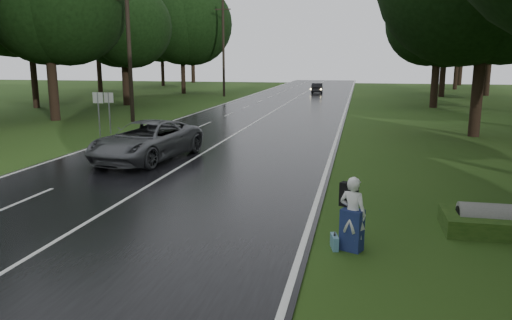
{
  "coord_description": "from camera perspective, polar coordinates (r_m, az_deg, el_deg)",
  "views": [
    {
      "loc": [
        6.96,
        -10.89,
        4.31
      ],
      "look_at": [
        3.76,
        4.28,
        1.1
      ],
      "focal_mm": 34.47,
      "sensor_mm": 36.0,
      "label": 1
    }
  ],
  "objects": [
    {
      "name": "ground",
      "position": [
        13.62,
        -19.75,
        -7.46
      ],
      "size": [
        160.0,
        160.0,
        0.0
      ],
      "primitive_type": "plane",
      "color": "#264213",
      "rests_on": "ground"
    },
    {
      "name": "road",
      "position": [
        31.95,
        -0.78,
        3.98
      ],
      "size": [
        12.0,
        140.0,
        0.04
      ],
      "primitive_type": "cube",
      "color": "black",
      "rests_on": "ground"
    },
    {
      "name": "lane_center",
      "position": [
        31.95,
        -0.78,
        4.02
      ],
      "size": [
        0.12,
        140.0,
        0.01
      ],
      "primitive_type": "cube",
      "color": "silver",
      "rests_on": "road"
    },
    {
      "name": "grey_car",
      "position": [
        21.58,
        -12.57,
        2.22
      ],
      "size": [
        3.61,
        6.28,
        1.65
      ],
      "primitive_type": "imported",
      "rotation": [
        0.0,
        0.0,
        6.13
      ],
      "color": "#535559",
      "rests_on": "road"
    },
    {
      "name": "far_car",
      "position": [
        62.88,
        7.11,
        8.28
      ],
      "size": [
        1.52,
        3.87,
        1.26
      ],
      "primitive_type": "imported",
      "rotation": [
        0.0,
        0.0,
        3.19
      ],
      "color": "black",
      "rests_on": "road"
    },
    {
      "name": "hitchhiker",
      "position": [
        11.4,
        11.09,
        -6.43
      ],
      "size": [
        0.75,
        0.73,
        1.73
      ],
      "color": "silver",
      "rests_on": "ground"
    },
    {
      "name": "suitcase",
      "position": [
        11.62,
        9.08,
        -9.37
      ],
      "size": [
        0.23,
        0.47,
        0.32
      ],
      "primitive_type": "cube",
      "rotation": [
        0.0,
        0.0,
        0.22
      ],
      "color": "teal",
      "rests_on": "ground"
    },
    {
      "name": "culvert",
      "position": [
        13.92,
        25.25,
        -7.5
      ],
      "size": [
        1.47,
        0.74,
        0.74
      ],
      "primitive_type": "cylinder",
      "rotation": [
        0.0,
        1.57,
        0.0
      ],
      "color": "slate",
      "rests_on": "ground"
    },
    {
      "name": "utility_pole_mid",
      "position": [
        35.44,
        -14.1,
        4.36
      ],
      "size": [
        1.8,
        0.28,
        9.1
      ],
      "primitive_type": null,
      "color": "black",
      "rests_on": "ground"
    },
    {
      "name": "utility_pole_far",
      "position": [
        57.58,
        -3.73,
        7.37
      ],
      "size": [
        1.8,
        0.28,
        10.81
      ],
      "primitive_type": null,
      "color": "black",
      "rests_on": "ground"
    },
    {
      "name": "road_sign_a",
      "position": [
        28.89,
        -17.62,
        2.56
      ],
      "size": [
        0.6,
        0.1,
        2.49
      ],
      "primitive_type": null,
      "color": "white",
      "rests_on": "ground"
    },
    {
      "name": "road_sign_b",
      "position": [
        29.92,
        -16.5,
        2.93
      ],
      "size": [
        0.57,
        0.1,
        2.39
      ],
      "primitive_type": null,
      "color": "white",
      "rests_on": "ground"
    },
    {
      "name": "tree_left_d",
      "position": [
        37.87,
        -22.22,
        4.29
      ],
      "size": [
        9.29,
        9.29,
        14.52
      ],
      "primitive_type": null,
      "color": "black",
      "rests_on": "ground"
    },
    {
      "name": "tree_left_e",
      "position": [
        48.29,
        -14.73,
        6.19
      ],
      "size": [
        8.31,
        8.31,
        12.99
      ],
      "primitive_type": null,
      "color": "black",
      "rests_on": "ground"
    },
    {
      "name": "tree_left_f",
      "position": [
        62.98,
        -8.39,
        7.64
      ],
      "size": [
        9.07,
        9.07,
        14.17
      ],
      "primitive_type": null,
      "color": "black",
      "rests_on": "ground"
    },
    {
      "name": "tree_right_d",
      "position": [
        30.38,
        23.9,
        2.53
      ],
      "size": [
        9.65,
        9.65,
        15.07
      ],
      "primitive_type": null,
      "color": "black",
      "rests_on": "ground"
    },
    {
      "name": "tree_right_e",
      "position": [
        47.09,
        19.85,
        5.75
      ],
      "size": [
        8.74,
        8.74,
        13.66
      ],
      "primitive_type": null,
      "color": "black",
      "rests_on": "ground"
    },
    {
      "name": "tree_right_f",
      "position": [
        60.93,
        20.68,
        6.89
      ],
      "size": [
        10.9,
        10.9,
        17.03
      ],
      "primitive_type": null,
      "color": "black",
      "rests_on": "ground"
    }
  ]
}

